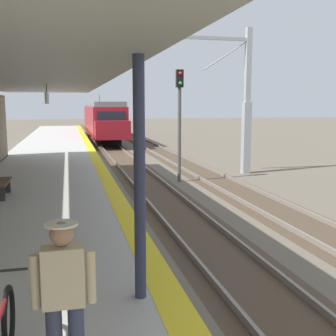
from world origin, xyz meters
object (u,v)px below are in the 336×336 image
object	(u,v)px
commuter_person	(64,299)
rail_signal_post	(180,114)
catenary_pylon_far_side	(242,105)
approaching_train	(103,119)

from	to	relation	value
commuter_person	rail_signal_post	world-z (taller)	rail_signal_post
commuter_person	rail_signal_post	xyz separation A→B (m)	(5.15, 15.25, 1.35)
catenary_pylon_far_side	rail_signal_post	bearing A→B (deg)	-156.72
commuter_person	approaching_train	bearing A→B (deg)	84.86
approaching_train	commuter_person	size ratio (longest dim) A/B	11.74
approaching_train	commuter_person	distance (m)	39.85
approaching_train	catenary_pylon_far_side	distance (m)	23.48
rail_signal_post	catenary_pylon_far_side	bearing A→B (deg)	23.28
commuter_person	catenary_pylon_far_side	size ratio (longest dim) A/B	0.22
approaching_train	catenary_pylon_far_side	size ratio (longest dim) A/B	2.61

